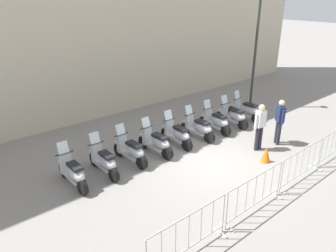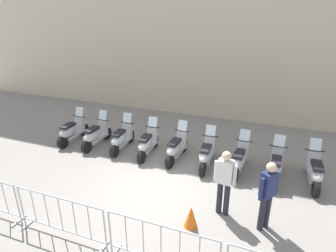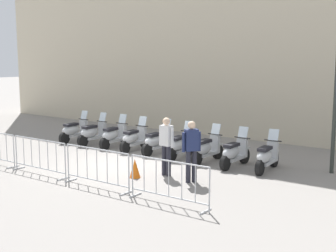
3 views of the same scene
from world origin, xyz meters
name	(u,v)px [view 2 (image 2 of 3)]	position (x,y,z in m)	size (l,w,h in m)	color
ground_plane	(155,189)	(0.00, 0.00, 0.00)	(120.00, 120.00, 0.00)	gray
motorcycle_0	(72,131)	(-4.39, 1.12, 0.45)	(0.60, 1.72, 1.24)	black
motorcycle_1	(95,135)	(-3.35, 1.28, 0.45)	(0.58, 1.73, 1.24)	black
motorcycle_2	(121,139)	(-2.32, 1.49, 0.45)	(0.66, 1.72, 1.24)	black
motorcycle_3	(147,144)	(-1.28, 1.59, 0.45)	(0.67, 1.71, 1.24)	black
motorcycle_4	(176,148)	(-0.25, 1.78, 0.45)	(0.56, 1.73, 1.24)	black
motorcycle_5	(206,154)	(0.80, 1.85, 0.45)	(0.66, 1.72, 1.24)	black
motorcycle_6	(240,160)	(1.83, 2.01, 0.45)	(0.56, 1.73, 1.24)	black
motorcycle_7	(275,167)	(2.87, 2.11, 0.45)	(0.58, 1.73, 1.24)	black
motorcycle_8	(315,172)	(3.90, 2.36, 0.45)	(0.68, 1.71, 1.24)	black
barrier_segment_1	(61,217)	(-0.84, -2.58, 0.53)	(2.27, 0.73, 1.07)	#B2B5B7
barrier_segment_2	(161,247)	(1.51, -2.25, 0.53)	(2.27, 0.73, 1.07)	#B2B5B7
officer_near_row_end	(268,192)	(3.02, -0.13, 0.98)	(0.36, 0.49, 1.73)	#23232D
officer_mid_plaza	(225,180)	(2.02, -0.09, 0.98)	(0.55, 0.23, 1.73)	#23232D
traffic_cone	(191,217)	(1.53, -0.90, 0.28)	(0.32, 0.32, 0.55)	orange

